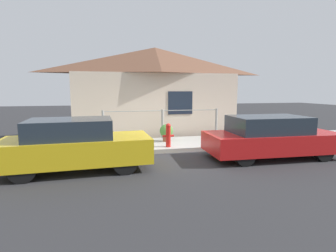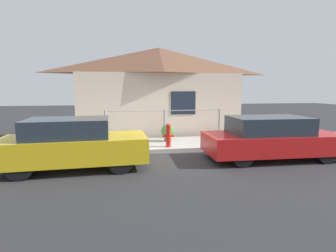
{
  "view_description": "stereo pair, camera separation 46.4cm",
  "coord_description": "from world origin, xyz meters",
  "px_view_note": "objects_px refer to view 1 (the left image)",
  "views": [
    {
      "loc": [
        -2.23,
        -8.51,
        2.15
      ],
      "look_at": [
        -0.18,
        0.3,
        0.9
      ],
      "focal_mm": 28.0,
      "sensor_mm": 36.0,
      "label": 1
    },
    {
      "loc": [
        -1.77,
        -8.6,
        2.15
      ],
      "look_at": [
        -0.18,
        0.3,
        0.9
      ],
      "focal_mm": 28.0,
      "sensor_mm": 36.0,
      "label": 2
    }
  ],
  "objects_px": {
    "car_left": "(76,145)",
    "potted_plant_near_hydrant": "(166,132)",
    "fire_hydrant": "(168,135)",
    "car_right": "(271,137)"
  },
  "relations": [
    {
      "from": "car_left",
      "to": "car_right",
      "type": "distance_m",
      "value": 5.88
    },
    {
      "from": "potted_plant_near_hydrant",
      "to": "fire_hydrant",
      "type": "bearing_deg",
      "value": -98.86
    },
    {
      "from": "car_left",
      "to": "potted_plant_near_hydrant",
      "type": "bearing_deg",
      "value": 38.56
    },
    {
      "from": "fire_hydrant",
      "to": "car_left",
      "type": "bearing_deg",
      "value": -150.49
    },
    {
      "from": "car_right",
      "to": "fire_hydrant",
      "type": "height_order",
      "value": "car_right"
    },
    {
      "from": "car_right",
      "to": "fire_hydrant",
      "type": "xyz_separation_m",
      "value": [
        -2.96,
        1.65,
        -0.08
      ]
    },
    {
      "from": "car_left",
      "to": "fire_hydrant",
      "type": "distance_m",
      "value": 3.35
    },
    {
      "from": "car_right",
      "to": "potted_plant_near_hydrant",
      "type": "bearing_deg",
      "value": 138.52
    },
    {
      "from": "car_left",
      "to": "potted_plant_near_hydrant",
      "type": "relative_size",
      "value": 5.77
    },
    {
      "from": "car_right",
      "to": "potted_plant_near_hydrant",
      "type": "relative_size",
      "value": 6.28
    }
  ]
}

